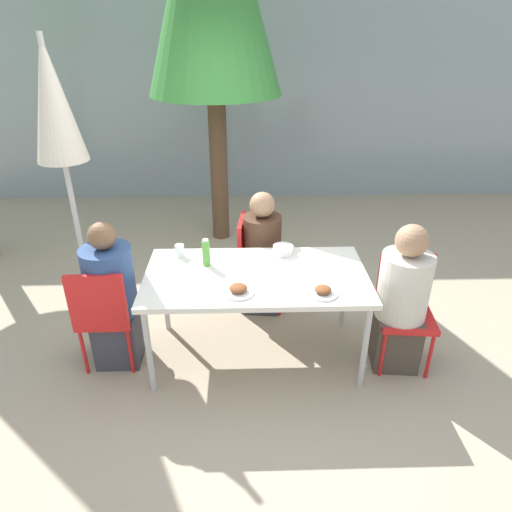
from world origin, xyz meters
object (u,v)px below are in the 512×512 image
drinking_cup (180,251)px  chair_left (104,311)px  salad_bowl (283,250)px  chair_far (253,257)px  person_right (401,303)px  closed_umbrella (55,113)px  person_far (262,256)px  chair_right (405,302)px  person_left (113,300)px  bottle (206,253)px

drinking_cup → chair_left: bearing=-143.3°
salad_bowl → chair_far: bearing=118.7°
person_right → closed_umbrella: bearing=-12.3°
person_far → drinking_cup: person_far is taller
drinking_cup → salad_bowl: bearing=1.8°
salad_bowl → person_right: bearing=-27.4°
chair_far → drinking_cup: bearing=-47.1°
chair_left → drinking_cup: 0.72m
person_far → closed_umbrella: 2.00m
drinking_cup → salad_bowl: drinking_cup is taller
chair_left → person_far: bearing=32.7°
chair_right → drinking_cup: (-1.70, 0.33, 0.29)m
person_left → chair_left: bearing=-121.9°
person_right → drinking_cup: person_right is taller
person_right → drinking_cup: size_ratio=11.86×
chair_left → chair_right: size_ratio=1.00×
chair_left → person_left: 0.10m
chair_far → salad_bowl: 0.54m
person_right → person_far: size_ratio=1.03×
chair_far → person_far: 0.10m
chair_far → drinking_cup: (-0.58, -0.44, 0.29)m
person_right → salad_bowl: (-0.84, 0.43, 0.23)m
person_far → salad_bowl: bearing=29.1°
person_far → drinking_cup: (-0.66, -0.38, 0.26)m
chair_left → salad_bowl: bearing=16.9°
person_left → bottle: person_left is taller
person_right → salad_bowl: 0.97m
chair_right → drinking_cup: chair_right is taller
person_far → salad_bowl: size_ratio=6.98×
chair_far → salad_bowl: bearing=34.7°
person_left → closed_umbrella: closed_umbrella is taller
chair_right → person_right: bearing=58.1°
chair_far → bottle: bearing=-25.8°
person_left → drinking_cup: bearing=32.8°
drinking_cup → chair_far: bearing=36.9°
person_far → person_left: bearing=-52.6°
chair_right → person_far: bearing=-28.6°
closed_umbrella → drinking_cup: closed_umbrella is taller
person_left → person_right: size_ratio=1.00×
person_left → bottle: 0.77m
salad_bowl → drinking_cup: bearing=-178.2°
person_left → chair_right: 2.18m
person_far → salad_bowl: person_far is taller
person_far → chair_far: bearing=-121.9°
chair_far → drinking_cup: chair_far is taller
drinking_cup → closed_umbrella: bearing=155.0°
closed_umbrella → chair_left: bearing=-64.2°
person_right → chair_far: bearing=-32.8°
person_right → person_far: bearing=-32.8°
person_left → person_far: (1.13, 0.69, -0.01)m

